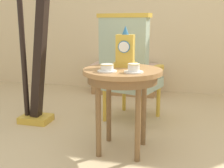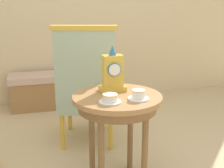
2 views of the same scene
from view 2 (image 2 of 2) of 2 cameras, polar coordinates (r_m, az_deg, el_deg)
The scene contains 6 objects.
side_table at distance 2.13m, azimuth 0.99°, elevation -4.44°, with size 0.63×0.63×0.70m.
teacup_left at distance 1.94m, azimuth -0.35°, elevation -2.82°, with size 0.15×0.15×0.06m.
teacup_right at distance 2.01m, azimuth 5.09°, elevation -2.13°, with size 0.15×0.15×0.07m.
mantel_clock at distance 2.16m, azimuth 0.11°, elevation 2.11°, with size 0.19×0.11×0.34m.
armchair at distance 2.75m, azimuth -4.88°, elevation -0.14°, with size 0.67×0.66×1.14m.
window_bench at distance 3.95m, azimuth -12.08°, elevation -1.14°, with size 0.96×0.40×0.44m.
Camera 2 is at (-0.53, -1.84, 1.33)m, focal length 47.89 mm.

